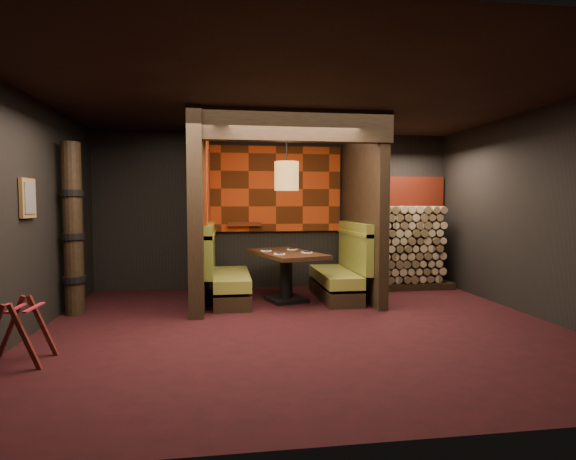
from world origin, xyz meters
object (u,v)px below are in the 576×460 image
at_px(luggage_rack, 18,329).
at_px(firewood_stack, 403,247).
at_px(totem_column, 73,230).
at_px(dining_table, 286,267).
at_px(booth_bench_left, 225,276).
at_px(booth_bench_right, 341,274).
at_px(pendant_lamp, 287,176).

xyz_separation_m(luggage_rack, firewood_stack, (5.25, 3.20, 0.42)).
bearing_deg(totem_column, dining_table, 7.92).
height_order(booth_bench_left, dining_table, booth_bench_left).
height_order(booth_bench_left, booth_bench_right, same).
relative_size(booth_bench_left, pendant_lamp, 1.46).
relative_size(pendant_lamp, firewood_stack, 0.63).
height_order(totem_column, firewood_stack, totem_column).
bearing_deg(booth_bench_right, totem_column, -172.14).
relative_size(totem_column, firewood_stack, 1.39).
xyz_separation_m(dining_table, totem_column, (-3.05, -0.42, 0.63)).
relative_size(booth_bench_right, totem_column, 0.67).
bearing_deg(dining_table, booth_bench_left, 172.58).
relative_size(booth_bench_left, firewood_stack, 0.92).
relative_size(dining_table, totem_column, 0.69).
height_order(luggage_rack, firewood_stack, firewood_stack).
distance_m(totem_column, firewood_stack, 5.50).
bearing_deg(pendant_lamp, luggage_rack, -141.98).
height_order(pendant_lamp, luggage_rack, pendant_lamp).
bearing_deg(luggage_rack, firewood_stack, 31.34).
xyz_separation_m(totem_column, firewood_stack, (5.33, 1.25, -0.44)).
relative_size(booth_bench_right, dining_table, 0.96).
distance_m(booth_bench_left, booth_bench_right, 1.89).
xyz_separation_m(booth_bench_left, firewood_stack, (3.25, 0.70, 0.35)).
relative_size(dining_table, pendant_lamp, 1.52).
bearing_deg(pendant_lamp, firewood_stack, 20.99).
xyz_separation_m(booth_bench_left, luggage_rack, (-2.01, -2.50, -0.07)).
bearing_deg(booth_bench_right, luggage_rack, -147.35).
xyz_separation_m(booth_bench_right, pendant_lamp, (-0.93, -0.18, 1.58)).
bearing_deg(booth_bench_left, totem_column, -165.25).
xyz_separation_m(booth_bench_left, pendant_lamp, (0.96, -0.18, 1.58)).
bearing_deg(booth_bench_right, booth_bench_left, 180.00).
height_order(pendant_lamp, firewood_stack, pendant_lamp).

